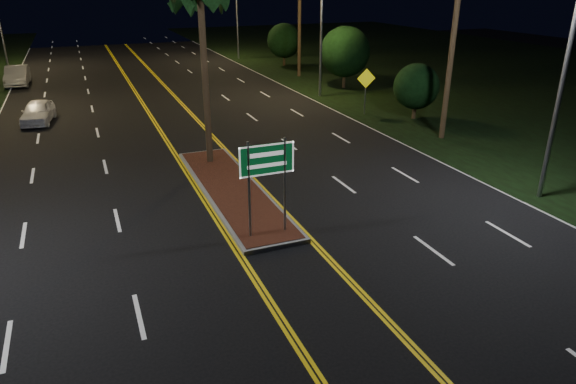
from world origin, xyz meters
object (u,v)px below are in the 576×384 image
streetlight_right_mid (317,14)px  streetlight_right_near (561,48)px  median_island (232,190)px  shrub_mid (345,52)px  streetlight_right_far (233,2)px  shrub_far (284,41)px  car_near (37,110)px  warning_sign (366,84)px  shrub_near (416,86)px  car_far (17,74)px  highway_sign (267,169)px  streetlight_left_far (0,5)px

streetlight_right_mid → streetlight_right_near: bearing=-90.0°
streetlight_right_near → median_island: bearing=154.8°
streetlight_right_near → shrub_mid: streetlight_right_near is taller
streetlight_right_far → shrub_far: streetlight_right_far is taller
car_near → warning_sign: warning_sign is taller
shrub_near → car_far: bearing=138.1°
shrub_mid → shrub_near: bearing=-92.9°
car_far → streetlight_right_far: bearing=21.2°
streetlight_right_near → streetlight_right_mid: 20.00m
car_far → shrub_near: bearing=-40.8°
shrub_mid → streetlight_right_near: bearing=-98.8°
median_island → streetlight_right_far: (10.61, 35.00, 5.57)m
streetlight_right_mid → streetlight_right_far: size_ratio=1.00×
highway_sign → streetlight_right_near: size_ratio=0.36×
streetlight_right_far → car_far: size_ratio=1.72×
streetlight_left_far → shrub_mid: (24.61, -20.00, -2.93)m
streetlight_left_far → shrub_near: bearing=-51.2°
streetlight_right_near → streetlight_left_far: bearing=116.8°
streetlight_right_mid → shrub_mid: size_ratio=1.95×
car_far → warning_sign: 27.90m
shrub_near → warning_sign: shrub_near is taller
streetlight_left_far → shrub_near: size_ratio=2.73×
shrub_mid → warning_sign: (-2.72, -7.91, -0.87)m
shrub_mid → shrub_far: 12.01m
shrub_far → highway_sign: bearing=-112.6°
shrub_near → warning_sign: (-2.22, 2.09, -0.08)m
shrub_far → streetlight_right_far: bearing=118.0°
shrub_far → streetlight_right_near: bearing=-95.4°
shrub_mid → streetlight_right_far: bearing=100.7°
streetlight_right_near → car_far: streetlight_right_near is taller
shrub_near → warning_sign: size_ratio=1.17×
shrub_mid → shrub_far: (-0.20, 12.00, -0.39)m
streetlight_left_far → streetlight_right_mid: size_ratio=1.00×
streetlight_right_mid → car_near: (-18.15, -0.47, -4.90)m
highway_sign → streetlight_right_near: 11.13m
car_near → shrub_far: bearing=42.9°
car_near → streetlight_right_near: bearing=-38.4°
streetlight_right_far → shrub_mid: streetlight_right_far is taller
highway_sign → streetlight_right_far: 40.74m
car_near → streetlight_right_far: bearing=57.2°
median_island → streetlight_right_near: 12.99m
highway_sign → shrub_near: 17.55m
streetlight_right_near → streetlight_right_far: 40.00m
streetlight_right_near → shrub_far: streetlight_right_near is taller
highway_sign → car_near: (-7.54, 18.73, -1.65)m
shrub_far → warning_sign: 20.08m
warning_sign → streetlight_right_mid: bearing=104.4°
streetlight_right_mid → shrub_far: bearing=77.2°
highway_sign → shrub_far: bearing=67.4°
car_far → shrub_far: bearing=4.4°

